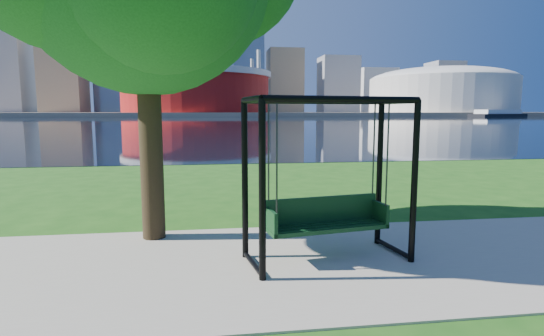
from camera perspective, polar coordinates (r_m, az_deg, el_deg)
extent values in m
plane|color=#1E5114|center=(7.06, 1.60, -11.38)|extent=(900.00, 900.00, 0.00)
cube|color=#9E937F|center=(6.59, 2.34, -12.65)|extent=(120.00, 4.00, 0.03)
cube|color=black|center=(108.61, -7.37, 6.29)|extent=(900.00, 180.00, 0.02)
cube|color=#937F60|center=(312.59, -7.77, 7.25)|extent=(900.00, 228.00, 2.00)
cylinder|color=maroon|center=(241.98, -10.16, 9.97)|extent=(80.00, 80.00, 22.00)
cylinder|color=silver|center=(242.59, -10.22, 12.22)|extent=(83.00, 83.00, 3.00)
cylinder|color=silver|center=(262.16, -2.69, 10.98)|extent=(2.00, 2.00, 32.00)
cylinder|color=silver|center=(264.38, -17.30, 10.63)|extent=(2.00, 2.00, 32.00)
cylinder|color=silver|center=(227.02, -18.87, 11.12)|extent=(2.00, 2.00, 32.00)
cylinder|color=silver|center=(224.42, -1.79, 11.57)|extent=(2.00, 2.00, 32.00)
cylinder|color=beige|center=(277.46, 21.75, 9.03)|extent=(84.00, 84.00, 20.00)
ellipsoid|color=beige|center=(277.92, 21.85, 10.88)|extent=(84.00, 84.00, 15.12)
cube|color=gray|center=(347.07, -32.18, 11.49)|extent=(28.00, 28.00, 62.00)
cube|color=#998466|center=(325.09, -26.44, 14.51)|extent=(26.00, 26.00, 88.00)
cube|color=slate|center=(341.94, -20.17, 15.04)|extent=(30.00, 24.00, 95.00)
cube|color=gray|center=(316.02, -15.38, 13.78)|extent=(24.00, 24.00, 72.00)
cube|color=silver|center=(344.00, -9.63, 14.08)|extent=(32.00, 28.00, 80.00)
cube|color=slate|center=(318.95, -3.26, 12.71)|extent=(22.00, 22.00, 58.00)
cube|color=#998466|center=(337.13, 1.72, 11.58)|extent=(26.00, 26.00, 48.00)
cube|color=gray|center=(336.28, 8.88, 11.00)|extent=(28.00, 24.00, 42.00)
cube|color=silver|center=(372.77, 13.73, 10.07)|extent=(30.00, 26.00, 36.00)
cube|color=gray|center=(376.41, 22.09, 10.01)|extent=(24.00, 24.00, 40.00)
cube|color=#998466|center=(409.94, 25.91, 9.00)|extent=(26.00, 26.00, 32.00)
cylinder|color=black|center=(5.60, -1.31, -3.35)|extent=(0.11, 0.11, 2.46)
cylinder|color=black|center=(6.64, 18.59, -2.02)|extent=(0.11, 0.11, 2.46)
cylinder|color=black|center=(6.52, -3.67, -1.81)|extent=(0.11, 0.11, 2.46)
cylinder|color=black|center=(7.43, 14.24, -0.88)|extent=(0.11, 0.11, 2.46)
cylinder|color=black|center=(5.94, 9.76, 9.09)|extent=(2.34, 0.48, 0.10)
cylinder|color=black|center=(6.81, 6.02, 8.95)|extent=(2.34, 0.48, 0.10)
cylinder|color=black|center=(5.97, -2.65, 9.18)|extent=(0.25, 0.97, 0.10)
cylinder|color=black|center=(6.36, -2.52, -12.73)|extent=(0.24, 0.96, 0.08)
cylinder|color=black|center=(6.95, 16.67, 8.65)|extent=(0.25, 0.97, 0.10)
cylinder|color=black|center=(7.29, 15.96, -10.34)|extent=(0.24, 0.96, 0.08)
cube|color=black|center=(6.61, 7.46, -7.91)|extent=(1.93, 0.78, 0.06)
cube|color=black|center=(6.73, 6.75, -5.54)|extent=(1.85, 0.36, 0.41)
cube|color=black|center=(6.25, -0.11, -7.32)|extent=(0.13, 0.48, 0.36)
cube|color=black|center=(6.99, 14.26, -5.96)|extent=(0.13, 0.48, 0.36)
cylinder|color=#303034|center=(5.90, 0.65, 1.14)|extent=(0.03, 0.03, 1.55)
cylinder|color=#303034|center=(6.66, 15.26, 1.61)|extent=(0.03, 0.03, 1.55)
cylinder|color=#303034|center=(6.27, -0.47, 1.53)|extent=(0.03, 0.03, 1.55)
cylinder|color=#303034|center=(6.99, 13.51, 1.94)|extent=(0.03, 0.03, 1.55)
cylinder|color=black|center=(7.77, -16.04, 5.25)|extent=(0.40, 0.40, 4.03)
cube|color=black|center=(232.23, 28.12, 6.28)|extent=(34.36, 20.52, 1.34)
cube|color=white|center=(232.23, 28.15, 6.69)|extent=(27.53, 16.52, 2.01)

